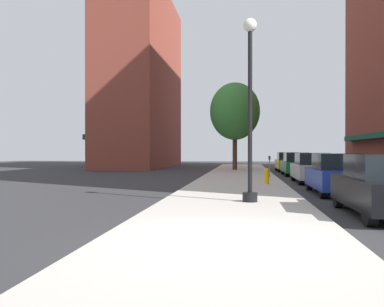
% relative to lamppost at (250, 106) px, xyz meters
% --- Properties ---
extents(ground_plane, '(90.00, 90.00, 0.00)m').
position_rel_lamppost_xyz_m(ground_plane, '(3.48, 12.21, -3.20)').
color(ground_plane, '#2D2D30').
extents(sidewalk_slab, '(4.80, 50.00, 0.12)m').
position_rel_lamppost_xyz_m(sidewalk_slab, '(-0.52, 13.21, -3.14)').
color(sidewalk_slab, '#B7B2A8').
rests_on(sidewalk_slab, ground).
extents(building_far_background, '(6.80, 18.00, 19.14)m').
position_rel_lamppost_xyz_m(building_far_background, '(-11.53, 31.21, 6.35)').
color(building_far_background, brown).
rests_on(building_far_background, ground).
extents(lamppost, '(0.48, 0.48, 5.90)m').
position_rel_lamppost_xyz_m(lamppost, '(0.00, 0.00, 0.00)').
color(lamppost, black).
rests_on(lamppost, sidewalk_slab).
extents(fire_hydrant, '(0.33, 0.26, 0.79)m').
position_rel_lamppost_xyz_m(fire_hydrant, '(0.92, 7.34, -2.68)').
color(fire_hydrant, gold).
rests_on(fire_hydrant, sidewalk_slab).
extents(parking_meter_near, '(0.14, 0.09, 1.31)m').
position_rel_lamppost_xyz_m(parking_meter_near, '(1.53, 15.14, -2.25)').
color(parking_meter_near, slate).
rests_on(parking_meter_near, sidewalk_slab).
extents(tree_near, '(4.38, 4.38, 7.67)m').
position_rel_lamppost_xyz_m(tree_near, '(-1.01, 22.83, 2.04)').
color(tree_near, '#422D1E').
rests_on(tree_near, sidewalk_slab).
extents(car_black, '(1.80, 4.30, 1.66)m').
position_rel_lamppost_xyz_m(car_black, '(3.48, -1.83, -2.39)').
color(car_black, black).
rests_on(car_black, ground).
extents(car_blue, '(1.80, 4.30, 1.66)m').
position_rel_lamppost_xyz_m(car_blue, '(3.48, 3.85, -2.39)').
color(car_blue, black).
rests_on(car_blue, ground).
extents(car_silver, '(1.80, 4.30, 1.66)m').
position_rel_lamppost_xyz_m(car_silver, '(3.48, 9.83, -2.39)').
color(car_silver, black).
rests_on(car_silver, ground).
extents(car_green, '(1.80, 4.30, 1.66)m').
position_rel_lamppost_xyz_m(car_green, '(3.48, 16.62, -2.39)').
color(car_green, black).
rests_on(car_green, ground).
extents(car_yellow, '(1.80, 4.30, 1.66)m').
position_rel_lamppost_xyz_m(car_yellow, '(3.48, 22.73, -2.39)').
color(car_yellow, black).
rests_on(car_yellow, ground).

